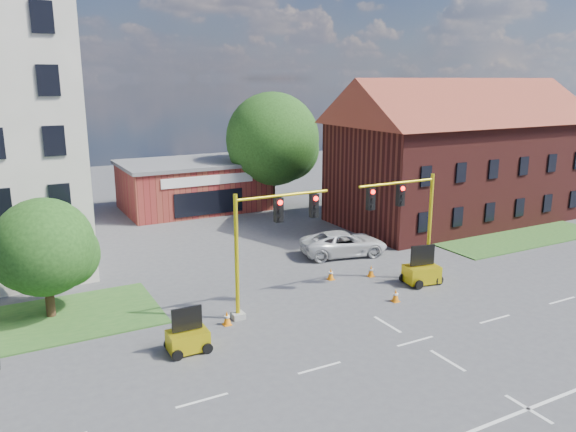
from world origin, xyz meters
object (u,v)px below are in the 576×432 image
object	(u,v)px
signal_mast_west	(268,237)
signal_mast_east	(408,217)
pickup_white	(344,243)
trailer_east	(422,272)
trailer_west	(188,338)

from	to	relation	value
signal_mast_west	signal_mast_east	xyz separation A→B (m)	(8.71, 0.00, 0.00)
pickup_white	signal_mast_east	bearing A→B (deg)	-165.95
trailer_east	pickup_white	xyz separation A→B (m)	(-0.92, 6.54, 0.12)
trailer_east	pickup_white	distance (m)	6.61
trailer_east	pickup_white	bearing A→B (deg)	108.33
signal_mast_east	pickup_white	distance (m)	6.82
signal_mast_east	trailer_east	size ratio (longest dim) A/B	2.87
signal_mast_west	pickup_white	bearing A→B (deg)	35.21
trailer_west	pickup_white	xyz separation A→B (m)	(13.46, 8.16, 0.19)
signal_mast_east	trailer_east	distance (m)	3.38
pickup_white	trailer_east	bearing A→B (deg)	-159.07
signal_mast_west	trailer_east	distance (m)	10.06
signal_mast_west	trailer_west	size ratio (longest dim) A/B	3.22
signal_mast_east	trailer_west	size ratio (longest dim) A/B	3.22
signal_mast_east	trailer_west	distance (m)	14.13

